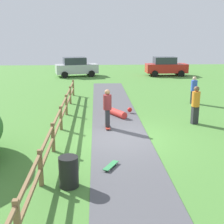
{
  "coord_description": "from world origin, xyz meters",
  "views": [
    {
      "loc": [
        -0.99,
        -11.67,
        4.24
      ],
      "look_at": [
        -0.33,
        0.52,
        1.0
      ],
      "focal_mm": 47.54,
      "sensor_mm": 36.0,
      "label": 1
    }
  ],
  "objects_px": {
    "skater_riding": "(107,107)",
    "skater_fallen": "(117,112)",
    "trash_bin": "(69,172)",
    "skateboard_loose": "(111,166)",
    "parked_car_silver": "(76,67)",
    "bystander_blue": "(194,89)",
    "parked_car_red": "(166,66)",
    "bystander_orange": "(196,103)"
  },
  "relations": [
    {
      "from": "skater_riding",
      "to": "skater_fallen",
      "type": "bearing_deg",
      "value": 75.23
    },
    {
      "from": "trash_bin",
      "to": "skater_riding",
      "type": "distance_m",
      "value": 5.47
    },
    {
      "from": "skateboard_loose",
      "to": "bystander_blue",
      "type": "relative_size",
      "value": 0.47
    },
    {
      "from": "skater_fallen",
      "to": "parked_car_red",
      "type": "distance_m",
      "value": 16.46
    },
    {
      "from": "trash_bin",
      "to": "skater_riding",
      "type": "bearing_deg",
      "value": 76.09
    },
    {
      "from": "trash_bin",
      "to": "bystander_blue",
      "type": "distance_m",
      "value": 12.14
    },
    {
      "from": "parked_car_silver",
      "to": "bystander_orange",
      "type": "bearing_deg",
      "value": -68.23
    },
    {
      "from": "bystander_blue",
      "to": "parked_car_silver",
      "type": "distance_m",
      "value": 15.0
    },
    {
      "from": "parked_car_silver",
      "to": "skateboard_loose",
      "type": "bearing_deg",
      "value": -83.53
    },
    {
      "from": "bystander_blue",
      "to": "bystander_orange",
      "type": "distance_m",
      "value": 4.41
    },
    {
      "from": "bystander_blue",
      "to": "parked_car_red",
      "type": "xyz_separation_m",
      "value": [
        1.19,
        12.68,
        0.03
      ]
    },
    {
      "from": "skater_riding",
      "to": "parked_car_red",
      "type": "bearing_deg",
      "value": 68.88
    },
    {
      "from": "trash_bin",
      "to": "bystander_orange",
      "type": "relative_size",
      "value": 0.49
    },
    {
      "from": "trash_bin",
      "to": "skater_fallen",
      "type": "relative_size",
      "value": 0.56
    },
    {
      "from": "skater_fallen",
      "to": "bystander_blue",
      "type": "distance_m",
      "value": 5.64
    },
    {
      "from": "trash_bin",
      "to": "parked_car_silver",
      "type": "relative_size",
      "value": 0.2
    },
    {
      "from": "trash_bin",
      "to": "skater_riding",
      "type": "height_order",
      "value": "skater_riding"
    },
    {
      "from": "skateboard_loose",
      "to": "bystander_blue",
      "type": "distance_m",
      "value": 10.55
    },
    {
      "from": "bystander_blue",
      "to": "parked_car_red",
      "type": "distance_m",
      "value": 12.74
    },
    {
      "from": "skater_riding",
      "to": "skateboard_loose",
      "type": "relative_size",
      "value": 2.27
    },
    {
      "from": "skater_fallen",
      "to": "parked_car_red",
      "type": "height_order",
      "value": "parked_car_red"
    },
    {
      "from": "skater_riding",
      "to": "bystander_blue",
      "type": "bearing_deg",
      "value": 40.57
    },
    {
      "from": "parked_car_silver",
      "to": "bystander_blue",
      "type": "bearing_deg",
      "value": -57.61
    },
    {
      "from": "skater_riding",
      "to": "skater_fallen",
      "type": "relative_size",
      "value": 1.13
    },
    {
      "from": "skater_riding",
      "to": "bystander_orange",
      "type": "height_order",
      "value": "bystander_orange"
    },
    {
      "from": "skateboard_loose",
      "to": "parked_car_silver",
      "type": "bearing_deg",
      "value": 96.47
    },
    {
      "from": "skater_riding",
      "to": "bystander_blue",
      "type": "relative_size",
      "value": 1.07
    },
    {
      "from": "parked_car_red",
      "to": "skateboard_loose",
      "type": "bearing_deg",
      "value": -107.45
    },
    {
      "from": "bystander_orange",
      "to": "skater_riding",
      "type": "bearing_deg",
      "value": -172.92
    },
    {
      "from": "skateboard_loose",
      "to": "parked_car_red",
      "type": "bearing_deg",
      "value": 72.55
    },
    {
      "from": "parked_car_silver",
      "to": "parked_car_red",
      "type": "height_order",
      "value": "same"
    },
    {
      "from": "bystander_orange",
      "to": "parked_car_red",
      "type": "bearing_deg",
      "value": 81.63
    },
    {
      "from": "skater_riding",
      "to": "trash_bin",
      "type": "bearing_deg",
      "value": -103.91
    },
    {
      "from": "trash_bin",
      "to": "bystander_blue",
      "type": "relative_size",
      "value": 0.53
    },
    {
      "from": "skater_fallen",
      "to": "skateboard_loose",
      "type": "bearing_deg",
      "value": -95.67
    },
    {
      "from": "trash_bin",
      "to": "parked_car_red",
      "type": "relative_size",
      "value": 0.21
    },
    {
      "from": "skater_fallen",
      "to": "parked_car_silver",
      "type": "height_order",
      "value": "parked_car_silver"
    },
    {
      "from": "skater_riding",
      "to": "skater_fallen",
      "type": "distance_m",
      "value": 2.39
    },
    {
      "from": "trash_bin",
      "to": "bystander_blue",
      "type": "height_order",
      "value": "bystander_blue"
    },
    {
      "from": "trash_bin",
      "to": "parked_car_red",
      "type": "bearing_deg",
      "value": 70.51
    },
    {
      "from": "trash_bin",
      "to": "bystander_orange",
      "type": "height_order",
      "value": "bystander_orange"
    },
    {
      "from": "trash_bin",
      "to": "bystander_blue",
      "type": "bearing_deg",
      "value": 55.66
    }
  ]
}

